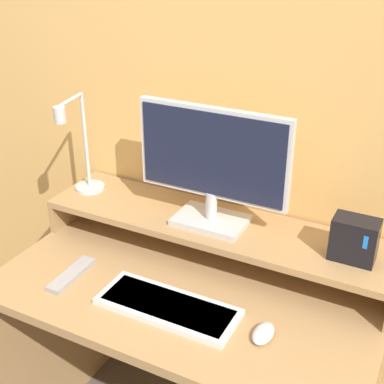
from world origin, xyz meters
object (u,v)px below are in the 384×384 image
(monitor, at_px, (212,164))
(desk_lamp, at_px, (81,156))
(remote_control, at_px, (71,275))
(router_dock, at_px, (354,239))
(keyboard, at_px, (167,306))
(mouse, at_px, (263,333))

(monitor, bearing_deg, desk_lamp, -177.22)
(monitor, xyz_separation_m, desk_lamp, (-0.47, -0.02, -0.06))
(monitor, distance_m, desk_lamp, 0.48)
(monitor, distance_m, remote_control, 0.54)
(monitor, distance_m, router_dock, 0.46)
(router_dock, bearing_deg, remote_control, -158.58)
(desk_lamp, relative_size, keyboard, 0.88)
(router_dock, distance_m, keyboard, 0.55)
(desk_lamp, relative_size, remote_control, 1.88)
(desk_lamp, relative_size, mouse, 3.82)
(router_dock, xyz_separation_m, keyboard, (-0.43, -0.30, -0.17))
(monitor, xyz_separation_m, keyboard, (0.01, -0.30, -0.31))
(keyboard, height_order, remote_control, keyboard)
(desk_lamp, relative_size, router_dock, 2.80)
(monitor, height_order, mouse, monitor)
(desk_lamp, xyz_separation_m, mouse, (0.76, -0.26, -0.25))
(desk_lamp, bearing_deg, router_dock, 1.33)
(keyboard, bearing_deg, remote_control, 179.89)
(keyboard, bearing_deg, router_dock, 34.97)
(keyboard, relative_size, remote_control, 2.14)
(desk_lamp, distance_m, remote_control, 0.41)
(router_dock, bearing_deg, monitor, 179.75)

